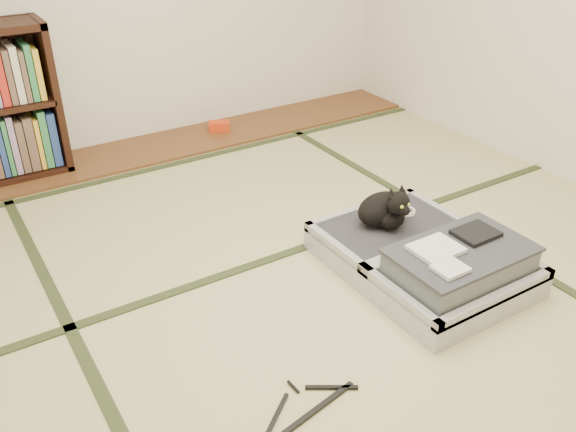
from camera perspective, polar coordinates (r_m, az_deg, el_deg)
floor at (r=2.75m, az=3.04°, el=-7.87°), size 4.50×4.50×0.00m
wood_strip at (r=4.31m, az=-12.42°, el=6.21°), size 4.00×0.50×0.02m
red_item at (r=4.50m, az=-6.45°, el=8.35°), size 0.17×0.14×0.07m
tatami_borders at (r=3.09m, az=-2.21°, el=-3.10°), size 4.00×4.50×0.01m
suitcase at (r=2.92m, az=12.91°, el=-3.90°), size 0.70×0.94×0.28m
cat at (r=3.02m, az=9.12°, el=0.63°), size 0.31×0.31×0.25m
cable_coil at (r=3.19m, az=11.03°, el=0.43°), size 0.10×0.10×0.02m
hanger at (r=2.28m, az=2.01°, el=-17.28°), size 0.41×0.22×0.01m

